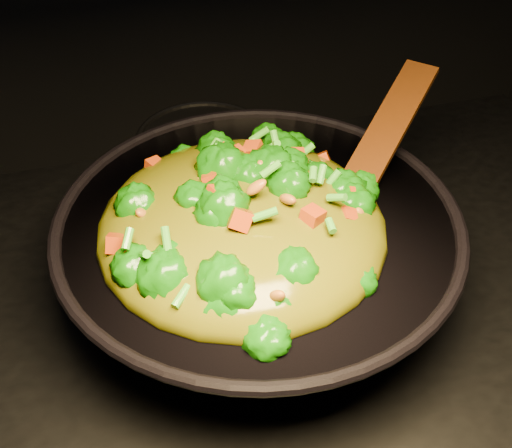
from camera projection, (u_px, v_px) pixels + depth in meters
name	position (u px, v px, depth m)	size (l,w,h in m)	color
wok	(258.00, 260.00, 0.80)	(0.47, 0.47, 0.13)	black
stir_fry	(242.00, 193.00, 0.70)	(0.33, 0.33, 0.11)	#146307
spatula	(376.00, 150.00, 0.78)	(0.29, 0.04, 0.01)	black
back_pot	(204.00, 165.00, 0.97)	(0.19, 0.19, 0.11)	black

